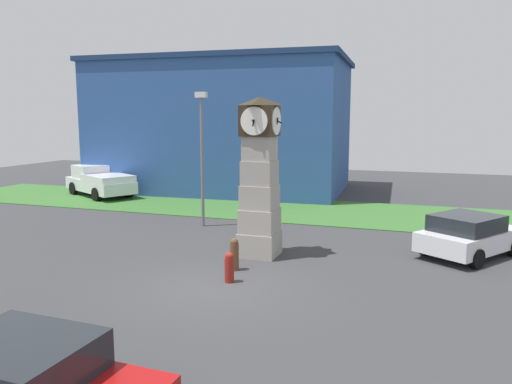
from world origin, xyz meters
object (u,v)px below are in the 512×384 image
at_px(car_far_lot, 469,235).
at_px(pickup_truck, 100,181).
at_px(bollard_near_tower, 234,254).
at_px(bollard_mid_row, 229,267).
at_px(street_lamp_near_road, 202,149).
at_px(clock_tower, 260,181).

relative_size(car_far_lot, pickup_truck, 0.74).
relative_size(bollard_near_tower, bollard_mid_row, 1.15).
bearing_deg(street_lamp_near_road, clock_tower, -43.28).
xyz_separation_m(pickup_truck, street_lamp_near_road, (9.46, -5.58, 2.47)).
bearing_deg(bollard_near_tower, pickup_truck, 139.77).
xyz_separation_m(clock_tower, bollard_mid_row, (0.08, -3.00, -2.16)).
bearing_deg(bollard_near_tower, car_far_lot, 30.23).
bearing_deg(pickup_truck, street_lamp_near_road, -30.54).
distance_m(bollard_near_tower, car_far_lot, 8.19).
height_order(bollard_near_tower, car_far_lot, car_far_lot).
xyz_separation_m(bollard_near_tower, street_lamp_near_road, (-3.66, 5.52, 2.88)).
height_order(bollard_mid_row, car_far_lot, car_far_lot).
relative_size(car_far_lot, street_lamp_near_road, 0.73).
xyz_separation_m(bollard_mid_row, pickup_truck, (-13.40, 12.22, 0.48)).
height_order(bollard_near_tower, street_lamp_near_road, street_lamp_near_road).
bearing_deg(street_lamp_near_road, bollard_near_tower, -56.47).
bearing_deg(clock_tower, street_lamp_near_road, 136.72).
xyz_separation_m(car_far_lot, street_lamp_near_road, (-10.73, 1.40, 2.65)).
bearing_deg(pickup_truck, clock_tower, -34.67).
height_order(bollard_mid_row, street_lamp_near_road, street_lamp_near_road).
bearing_deg(street_lamp_near_road, pickup_truck, 149.46).
bearing_deg(bollard_near_tower, clock_tower, 83.81).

